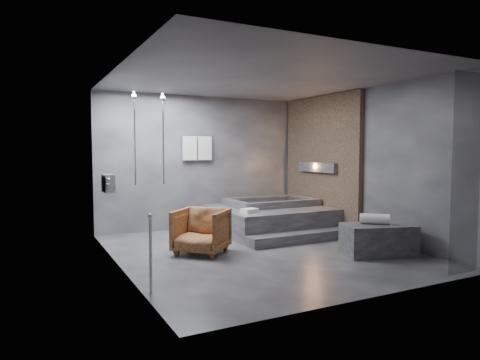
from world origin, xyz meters
TOP-DOWN VIEW (x-y plane):
  - room at (0.40, 0.24)m, footprint 5.00×5.04m
  - tub_deck at (1.05, 1.45)m, footprint 2.20×2.00m
  - tub_step at (1.05, 0.27)m, footprint 2.20×0.36m
  - concrete_bench at (1.54, -1.06)m, footprint 1.21×0.89m
  - driftwood_chair at (-0.91, 0.32)m, footprint 1.11×1.11m
  - rolled_towel at (1.52, -1.01)m, footprint 0.45×0.42m
  - deck_towel at (0.29, 0.91)m, footprint 0.33×0.28m

SIDE VIEW (x-z plane):
  - tub_step at x=1.05m, z-range 0.00..0.18m
  - concrete_bench at x=1.54m, z-range 0.00..0.49m
  - tub_deck at x=1.05m, z-range 0.00..0.50m
  - driftwood_chair at x=-0.91m, z-range 0.00..0.72m
  - deck_towel at x=0.29m, z-range 0.50..0.58m
  - rolled_towel at x=1.52m, z-range 0.49..0.65m
  - room at x=0.40m, z-range 0.32..3.14m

